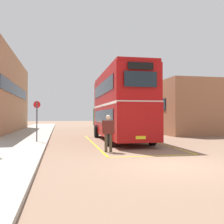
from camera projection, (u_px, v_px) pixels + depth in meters
name	position (u px, v px, depth m)	size (l,w,h in m)	color
ground_plane	(102.00, 135.00, 23.14)	(135.60, 135.60, 0.00)	#846651
sidewalk_left	(29.00, 134.00, 24.18)	(4.00, 57.60, 0.14)	#A39E93
depot_building_right	(178.00, 109.00, 29.64)	(8.18, 15.84, 5.03)	#9E6647
double_decker_bus	(120.00, 105.00, 17.95)	(2.97, 9.94, 4.75)	black
single_deck_bus	(108.00, 117.00, 36.12)	(3.25, 9.51, 3.02)	black
pedestrian_boarding	(108.00, 130.00, 12.38)	(0.59, 0.26, 1.77)	#473828
bus_stop_sign	(37.00, 117.00, 16.07)	(0.44, 0.12, 2.52)	#4C4C51
bay_marking_yellow	(127.00, 144.00, 16.07)	(4.43, 11.97, 0.01)	gold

